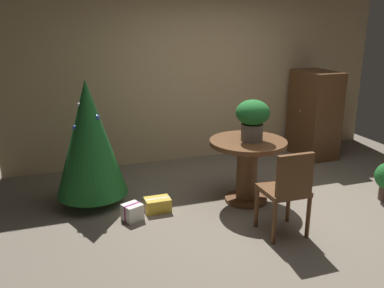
# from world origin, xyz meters

# --- Properties ---
(ground_plane) EXTENTS (6.60, 6.60, 0.00)m
(ground_plane) POSITION_xyz_m (0.00, 0.00, 0.00)
(ground_plane) COLOR #756B5B
(back_wall_panel) EXTENTS (6.00, 0.10, 2.60)m
(back_wall_panel) POSITION_xyz_m (0.00, 2.20, 1.30)
(back_wall_panel) COLOR tan
(back_wall_panel) RESTS_ON ground_plane
(round_dining_table) EXTENTS (0.92, 0.92, 0.78)m
(round_dining_table) POSITION_xyz_m (-0.08, 0.38, 0.51)
(round_dining_table) COLOR brown
(round_dining_table) RESTS_ON ground_plane
(flower_vase) EXTENTS (0.40, 0.40, 0.49)m
(flower_vase) POSITION_xyz_m (-0.04, 0.36, 1.06)
(flower_vase) COLOR #665B51
(flower_vase) RESTS_ON round_dining_table
(wooden_chair_near) EXTENTS (0.43, 0.42, 0.92)m
(wooden_chair_near) POSITION_xyz_m (-0.08, -0.52, 0.53)
(wooden_chair_near) COLOR brown
(wooden_chair_near) RESTS_ON ground_plane
(holiday_tree) EXTENTS (0.84, 0.84, 1.51)m
(holiday_tree) POSITION_xyz_m (-1.86, 0.91, 0.82)
(holiday_tree) COLOR brown
(holiday_tree) RESTS_ON ground_plane
(gift_box_cream) EXTENTS (0.25, 0.25, 0.19)m
(gift_box_cream) POSITION_xyz_m (-1.50, 0.33, 0.09)
(gift_box_cream) COLOR silver
(gift_box_cream) RESTS_ON ground_plane
(gift_box_gold) EXTENTS (0.29, 0.20, 0.16)m
(gift_box_gold) POSITION_xyz_m (-1.18, 0.45, 0.08)
(gift_box_gold) COLOR gold
(gift_box_gold) RESTS_ON ground_plane
(wooden_cabinet) EXTENTS (0.53, 0.79, 1.37)m
(wooden_cabinet) POSITION_xyz_m (1.72, 1.65, 0.69)
(wooden_cabinet) COLOR brown
(wooden_cabinet) RESTS_ON ground_plane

